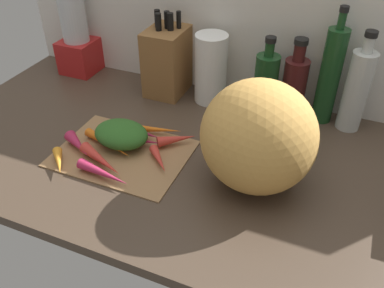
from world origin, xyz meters
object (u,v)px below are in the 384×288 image
(carrot_7, at_px, (159,160))
(bottle_2, at_px, (330,76))
(carrot_4, at_px, (177,139))
(paper_towel_roll, at_px, (211,69))
(carrot_3, at_px, (101,160))
(bottle_3, at_px, (356,90))
(carrot_5, at_px, (141,132))
(carrot_2, at_px, (108,144))
(carrot_8, at_px, (138,140))
(bottle_1, at_px, (294,85))
(carrot_0, at_px, (156,129))
(carrot_9, at_px, (103,173))
(bottle_0, at_px, (266,83))
(winter_squash, at_px, (258,137))
(cutting_board, at_px, (123,153))
(carrot_1, at_px, (59,161))
(carrot_6, at_px, (78,145))
(knife_block, at_px, (167,60))
(blender_appliance, at_px, (77,37))

(carrot_7, relative_size, bottle_2, 0.30)
(carrot_4, bearing_deg, paper_towel_roll, 91.12)
(carrot_3, bearing_deg, bottle_3, 38.04)
(carrot_4, relative_size, carrot_5, 0.86)
(carrot_2, distance_m, carrot_7, 0.17)
(carrot_8, distance_m, bottle_1, 0.51)
(carrot_0, height_order, carrot_9, carrot_9)
(carrot_7, relative_size, bottle_0, 0.42)
(carrot_3, bearing_deg, bottle_0, 53.75)
(paper_towel_roll, bearing_deg, winter_squash, -54.26)
(cutting_board, relative_size, carrot_1, 3.59)
(carrot_2, bearing_deg, carrot_8, 33.13)
(carrot_6, xyz_separation_m, bottle_1, (0.50, 0.44, 0.08))
(carrot_1, xyz_separation_m, carrot_2, (0.08, 0.12, -0.00))
(carrot_2, xyz_separation_m, knife_block, (0.01, 0.38, 0.09))
(carrot_1, distance_m, carrot_2, 0.14)
(carrot_2, height_order, bottle_3, bottle_3)
(carrot_8, xyz_separation_m, bottle_1, (0.36, 0.35, 0.08))
(winter_squash, bearing_deg, cutting_board, -175.75)
(carrot_5, relative_size, bottle_1, 0.52)
(carrot_4, distance_m, carrot_7, 0.10)
(cutting_board, relative_size, carrot_5, 2.78)
(carrot_8, relative_size, paper_towel_roll, 0.63)
(winter_squash, bearing_deg, knife_block, 139.24)
(paper_towel_roll, bearing_deg, carrot_4, -88.88)
(carrot_5, bearing_deg, carrot_3, -101.70)
(carrot_5, bearing_deg, carrot_2, -125.21)
(carrot_7, relative_size, blender_appliance, 0.34)
(carrot_8, relative_size, carrot_9, 0.91)
(carrot_2, bearing_deg, carrot_7, -2.89)
(paper_towel_roll, distance_m, bottle_2, 0.37)
(carrot_2, bearing_deg, paper_towel_roll, 66.00)
(carrot_0, bearing_deg, carrot_3, -109.07)
(carrot_2, height_order, blender_appliance, blender_appliance)
(knife_block, bearing_deg, carrot_2, -91.57)
(cutting_board, xyz_separation_m, paper_towel_roll, (0.12, 0.38, 0.11))
(carrot_4, bearing_deg, carrot_1, -139.75)
(carrot_2, height_order, paper_towel_roll, paper_towel_roll)
(carrot_0, xyz_separation_m, bottle_1, (0.34, 0.28, 0.08))
(carrot_4, xyz_separation_m, bottle_1, (0.26, 0.30, 0.08))
(bottle_1, bearing_deg, bottle_0, -162.69)
(carrot_3, relative_size, knife_block, 0.58)
(carrot_2, distance_m, carrot_8, 0.08)
(carrot_7, relative_size, knife_block, 0.39)
(carrot_0, distance_m, bottle_1, 0.45)
(carrot_5, bearing_deg, carrot_6, -135.11)
(carrot_9, bearing_deg, carrot_7, 45.79)
(carrot_0, bearing_deg, carrot_9, -97.98)
(carrot_7, relative_size, winter_squash, 0.38)
(bottle_2, bearing_deg, paper_towel_roll, -176.48)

